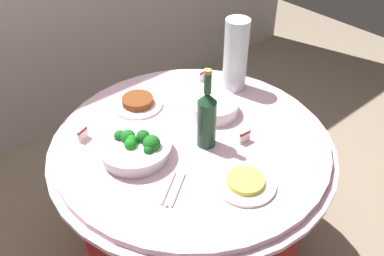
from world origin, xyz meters
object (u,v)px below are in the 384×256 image
object	(u,v)px
broccoli_bowl	(136,148)
serving_tongs	(173,190)
label_placard_rear	(83,134)
decorative_fruit_vase	(235,59)
food_plate_stir_fry	(138,103)
wine_bottle	(207,118)
label_placard_mid	(203,74)
plate_stack	(214,107)
label_placard_front	(245,136)
food_plate_fried_egg	(245,183)

from	to	relation	value
broccoli_bowl	serving_tongs	distance (m)	0.24
label_placard_rear	broccoli_bowl	bearing A→B (deg)	-63.86
decorative_fruit_vase	food_plate_stir_fry	size ratio (longest dim) A/B	1.55
broccoli_bowl	wine_bottle	xyz separation A→B (m)	(0.25, -0.12, 0.09)
broccoli_bowl	label_placard_mid	xyz separation A→B (m)	(0.56, 0.24, -0.01)
label_placard_mid	broccoli_bowl	bearing A→B (deg)	-156.43
plate_stack	decorative_fruit_vase	size ratio (longest dim) A/B	0.62
wine_bottle	serving_tongs	size ratio (longest dim) A/B	2.14
plate_stack	label_placard_rear	bearing A→B (deg)	158.38
serving_tongs	food_plate_stir_fry	world-z (taller)	food_plate_stir_fry
label_placard_front	broccoli_bowl	bearing A→B (deg)	150.31
plate_stack	label_placard_front	size ratio (longest dim) A/B	3.82
plate_stack	label_placard_mid	size ratio (longest dim) A/B	3.82
label_placard_front	label_placard_rear	world-z (taller)	same
label_placard_rear	label_placard_mid	bearing A→B (deg)	2.36
food_plate_stir_fry	label_placard_mid	xyz separation A→B (m)	(0.37, -0.03, 0.01)
food_plate_stir_fry	label_placard_front	world-z (taller)	label_placard_front
decorative_fruit_vase	food_plate_fried_egg	bearing A→B (deg)	-131.32
plate_stack	broccoli_bowl	bearing A→B (deg)	-178.47
broccoli_bowl	food_plate_stir_fry	size ratio (longest dim) A/B	1.27
serving_tongs	food_plate_fried_egg	world-z (taller)	food_plate_fried_egg
broccoli_bowl	wine_bottle	distance (m)	0.29
plate_stack	wine_bottle	xyz separation A→B (m)	(-0.16, -0.13, 0.10)
plate_stack	wine_bottle	world-z (taller)	wine_bottle
wine_bottle	label_placard_rear	size ratio (longest dim) A/B	6.11
food_plate_stir_fry	label_placard_mid	world-z (taller)	label_placard_mid
broccoli_bowl	label_placard_mid	size ratio (longest dim) A/B	5.09
broccoli_bowl	label_placard_rear	distance (m)	0.24
broccoli_bowl	plate_stack	xyz separation A→B (m)	(0.41, 0.01, -0.01)
label_placard_rear	wine_bottle	bearing A→B (deg)	-43.50
label_placard_rear	food_plate_stir_fry	bearing A→B (deg)	9.97
label_placard_front	wine_bottle	bearing A→B (deg)	143.31
food_plate_fried_egg	label_placard_rear	world-z (taller)	label_placard_rear
food_plate_fried_egg	label_placard_rear	xyz separation A→B (m)	(-0.31, 0.60, 0.02)
decorative_fruit_vase	label_placard_front	size ratio (longest dim) A/B	6.18
decorative_fruit_vase	label_placard_mid	distance (m)	0.20
wine_bottle	label_placard_mid	bearing A→B (deg)	49.60
decorative_fruit_vase	food_plate_stir_fry	distance (m)	0.48
food_plate_stir_fry	label_placard_front	distance (m)	0.51
serving_tongs	label_placard_front	size ratio (longest dim) A/B	2.85
decorative_fruit_vase	food_plate_fried_egg	size ratio (longest dim) A/B	1.55
wine_bottle	food_plate_stir_fry	size ratio (longest dim) A/B	1.53
wine_bottle	serving_tongs	distance (m)	0.31
plate_stack	serving_tongs	xyz separation A→B (m)	(-0.42, -0.25, -0.03)
label_placard_rear	food_plate_fried_egg	bearing A→B (deg)	-62.51
decorative_fruit_vase	label_placard_front	bearing A→B (deg)	-128.78
serving_tongs	label_placard_mid	bearing A→B (deg)	40.09
label_placard_front	label_placard_mid	world-z (taller)	same
plate_stack	label_placard_rear	world-z (taller)	plate_stack
food_plate_stir_fry	label_placard_mid	bearing A→B (deg)	-3.94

